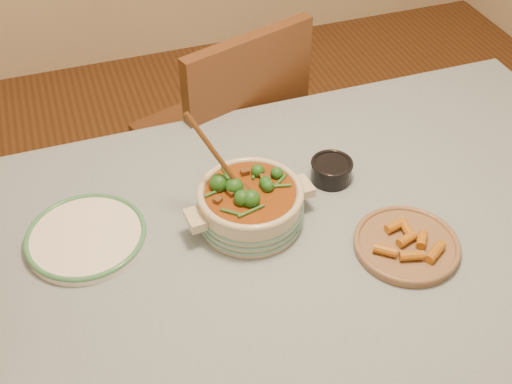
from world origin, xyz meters
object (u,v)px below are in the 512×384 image
Objects in this scene: fried_plate at (407,243)px; chair_far at (229,134)px; white_plate at (86,237)px; dining_table at (331,248)px; stew_casserole at (250,202)px; condiment_bowl at (331,169)px.

fried_plate is 0.88m from chair_far.
white_plate is 0.99× the size of fried_plate.
fried_plate is (0.13, -0.13, 0.11)m from dining_table.
stew_casserole is at bearing 59.98° from chair_far.
condiment_bowl is (0.06, 0.16, 0.12)m from dining_table.
condiment_bowl is at bearing 69.19° from dining_table.
condiment_bowl is (0.25, 0.08, -0.03)m from stew_casserole.
stew_casserole reaches higher than dining_table.
chair_far is at bearing 102.92° from fried_plate.
white_plate is at bearing 170.28° from stew_casserole.
stew_casserole is at bearing -9.72° from white_plate.
condiment_bowl is at bearing 17.90° from stew_casserole.
fried_plate is (0.07, -0.29, -0.02)m from condiment_bowl.
condiment_bowl is at bearing 1.28° from white_plate.
fried_plate is 0.33× the size of chair_far.
chair_far reaches higher than fried_plate.
white_plate is 0.77m from fried_plate.
fried_plate is at bearing 84.91° from chair_far.
dining_table is at bearing -110.81° from condiment_bowl.
condiment_bowl is (0.65, 0.01, 0.02)m from white_plate.
dining_table is 5.28× the size of fried_plate.
dining_table is 0.21m from condiment_bowl.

